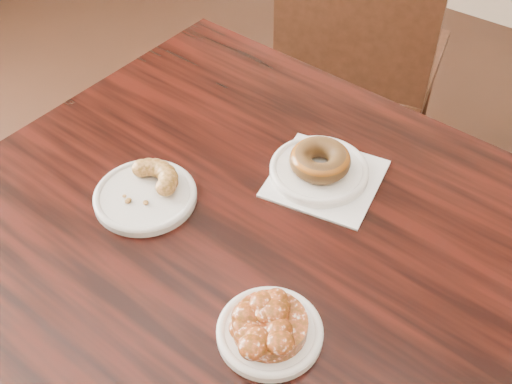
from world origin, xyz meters
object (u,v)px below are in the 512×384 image
Objects in this scene: cafe_table at (231,358)px; cruller_fragment at (144,188)px; apple_fritter at (270,323)px; chair_far at (364,57)px; glazed_donut at (320,160)px.

cruller_fragment reaches higher than cafe_table.
cafe_table is 8.40× the size of cruller_fragment.
cafe_table is 0.45m from apple_fritter.
chair_far is (-0.25, 0.99, 0.08)m from cafe_table.
cafe_table is 1.03m from chair_far.
apple_fritter is at bearing 97.26° from chair_far.
apple_fritter is at bearing -30.80° from cafe_table.
chair_far reaches higher than cruller_fragment.
apple_fritter is 0.33m from cruller_fragment.
cruller_fragment is (-0.32, 0.10, -0.00)m from apple_fritter.
chair_far is at bearing 110.62° from glazed_donut.
chair_far is 0.91m from glazed_donut.
glazed_donut is (0.05, 0.20, 0.41)m from cafe_table.
cafe_table is at bearing 145.67° from apple_fritter.
glazed_donut is 0.30m from cruller_fragment.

